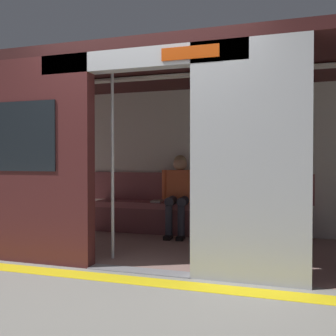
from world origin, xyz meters
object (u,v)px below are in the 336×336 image
at_px(book, 157,201).
at_px(bench_seat, 190,211).
at_px(grab_pole_door, 113,162).
at_px(person_seated, 179,189).
at_px(train_car, 166,128).
at_px(handbag, 204,198).

bearing_deg(book, bench_seat, 173.31).
height_order(bench_seat, grab_pole_door, grab_pole_door).
distance_m(person_seated, grab_pole_door, 1.68).
bearing_deg(train_car, handbag, -106.14).
height_order(bench_seat, handbag, handbag).
relative_size(bench_seat, book, 14.01).
xyz_separation_m(handbag, grab_pole_door, (0.68, 1.70, 0.55)).
bearing_deg(book, handbag, 177.72).
xyz_separation_m(bench_seat, book, (0.54, -0.02, 0.13)).
relative_size(bench_seat, grab_pole_door, 1.39).
height_order(bench_seat, person_seated, person_seated).
distance_m(handbag, book, 0.74).
xyz_separation_m(person_seated, book, (0.38, -0.07, -0.20)).
height_order(book, grab_pole_door, grab_pole_door).
height_order(bench_seat, book, book).
distance_m(train_car, bench_seat, 1.49).
bearing_deg(grab_pole_door, handbag, -111.77).
relative_size(handbag, book, 1.18).
distance_m(person_seated, handbag, 0.39).
bearing_deg(bench_seat, book, -2.41).
height_order(handbag, book, handbag).
xyz_separation_m(bench_seat, person_seated, (0.16, 0.05, 0.33)).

